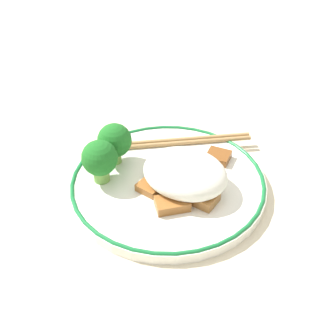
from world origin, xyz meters
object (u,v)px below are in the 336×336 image
(chopsticks, at_px, (172,142))
(broccoli_back_center, at_px, (100,159))
(plate, at_px, (168,184))
(broccoli_back_left, at_px, (113,142))

(chopsticks, bearing_deg, broccoli_back_center, -109.23)
(plate, height_order, broccoli_back_center, broccoli_back_center)
(broccoli_back_left, distance_m, chopsticks, 0.09)
(plate, relative_size, chopsticks, 1.33)
(plate, distance_m, broccoli_back_left, 0.08)
(broccoli_back_center, height_order, chopsticks, broccoli_back_center)
(plate, bearing_deg, chopsticks, 116.06)
(plate, height_order, chopsticks, chopsticks)
(broccoli_back_center, distance_m, chopsticks, 0.12)
(broccoli_back_left, bearing_deg, plate, 2.23)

